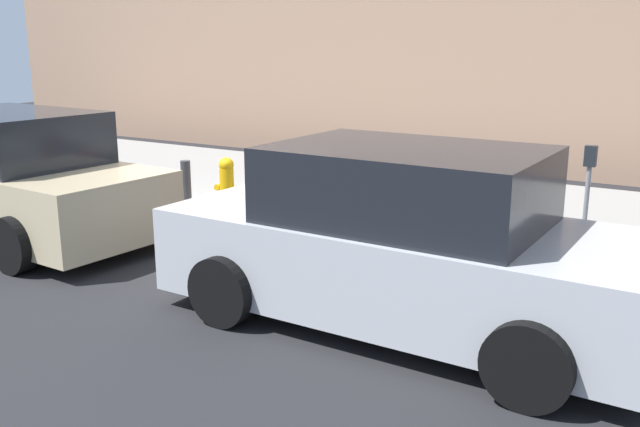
{
  "coord_description": "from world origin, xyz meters",
  "views": [
    {
      "loc": [
        -5.92,
        6.83,
        2.46
      ],
      "look_at": [
        -1.9,
        0.32,
        0.55
      ],
      "focal_mm": 38.73,
      "sensor_mm": 36.0,
      "label": 1
    }
  ],
  "objects_px": {
    "suitcase_navy_2": "(384,211)",
    "fire_hydrant": "(227,184)",
    "parked_car_beige_1": "(11,179)",
    "suitcase_maroon_1": "(421,213)",
    "parked_car_silver_0": "(406,244)",
    "parking_meter": "(588,187)",
    "suitcase_red_3": "(343,209)",
    "suitcase_olive_5": "(277,194)",
    "suitcase_black_4": "(309,206)",
    "bollard_post": "(186,185)",
    "suitcase_silver_0": "(458,219)"
  },
  "relations": [
    {
      "from": "suitcase_black_4",
      "to": "fire_hydrant",
      "type": "distance_m",
      "value": 1.38
    },
    {
      "from": "suitcase_navy_2",
      "to": "parked_car_silver_0",
      "type": "bearing_deg",
      "value": 120.76
    },
    {
      "from": "suitcase_black_4",
      "to": "suitcase_olive_5",
      "type": "relative_size",
      "value": 0.56
    },
    {
      "from": "suitcase_navy_2",
      "to": "fire_hydrant",
      "type": "height_order",
      "value": "fire_hydrant"
    },
    {
      "from": "suitcase_red_3",
      "to": "parked_car_beige_1",
      "type": "relative_size",
      "value": 0.19
    },
    {
      "from": "suitcase_maroon_1",
      "to": "suitcase_olive_5",
      "type": "relative_size",
      "value": 0.75
    },
    {
      "from": "parked_car_beige_1",
      "to": "suitcase_red_3",
      "type": "bearing_deg",
      "value": -152.01
    },
    {
      "from": "suitcase_olive_5",
      "to": "parking_meter",
      "type": "xyz_separation_m",
      "value": [
        -3.83,
        -0.29,
        0.46
      ]
    },
    {
      "from": "suitcase_red_3",
      "to": "parked_car_silver_0",
      "type": "xyz_separation_m",
      "value": [
        -1.78,
        2.0,
        0.33
      ]
    },
    {
      "from": "parked_car_silver_0",
      "to": "parked_car_beige_1",
      "type": "relative_size",
      "value": 0.96
    },
    {
      "from": "parking_meter",
      "to": "parked_car_beige_1",
      "type": "xyz_separation_m",
      "value": [
        6.6,
        2.28,
        -0.21
      ]
    },
    {
      "from": "suitcase_maroon_1",
      "to": "fire_hydrant",
      "type": "height_order",
      "value": "fire_hydrant"
    },
    {
      "from": "suitcase_maroon_1",
      "to": "suitcase_olive_5",
      "type": "distance_m",
      "value": 2.04
    },
    {
      "from": "parking_meter",
      "to": "suitcase_maroon_1",
      "type": "bearing_deg",
      "value": 7.51
    },
    {
      "from": "suitcase_red_3",
      "to": "suitcase_black_4",
      "type": "bearing_deg",
      "value": -1.1
    },
    {
      "from": "suitcase_silver_0",
      "to": "suitcase_red_3",
      "type": "xyz_separation_m",
      "value": [
        1.48,
        0.07,
        -0.06
      ]
    },
    {
      "from": "suitcase_silver_0",
      "to": "suitcase_red_3",
      "type": "relative_size",
      "value": 0.88
    },
    {
      "from": "parked_car_beige_1",
      "to": "suitcase_maroon_1",
      "type": "bearing_deg",
      "value": -156.98
    },
    {
      "from": "suitcase_black_4",
      "to": "parking_meter",
      "type": "bearing_deg",
      "value": -175.41
    },
    {
      "from": "parked_car_beige_1",
      "to": "suitcase_black_4",
      "type": "bearing_deg",
      "value": -148.32
    },
    {
      "from": "suitcase_maroon_1",
      "to": "suitcase_navy_2",
      "type": "xyz_separation_m",
      "value": [
        0.51,
        -0.04,
        -0.04
      ]
    },
    {
      "from": "suitcase_olive_5",
      "to": "parking_meter",
      "type": "distance_m",
      "value": 3.87
    },
    {
      "from": "suitcase_olive_5",
      "to": "bollard_post",
      "type": "height_order",
      "value": "suitcase_olive_5"
    },
    {
      "from": "fire_hydrant",
      "to": "bollard_post",
      "type": "distance_m",
      "value": 0.64
    },
    {
      "from": "suitcase_silver_0",
      "to": "parked_car_silver_0",
      "type": "relative_size",
      "value": 0.17
    },
    {
      "from": "suitcase_maroon_1",
      "to": "suitcase_black_4",
      "type": "relative_size",
      "value": 1.35
    },
    {
      "from": "suitcase_navy_2",
      "to": "suitcase_black_4",
      "type": "relative_size",
      "value": 1.2
    },
    {
      "from": "parking_meter",
      "to": "suitcase_navy_2",
      "type": "bearing_deg",
      "value": 4.85
    },
    {
      "from": "parking_meter",
      "to": "suitcase_silver_0",
      "type": "bearing_deg",
      "value": 8.72
    },
    {
      "from": "suitcase_navy_2",
      "to": "suitcase_red_3",
      "type": "bearing_deg",
      "value": 8.81
    },
    {
      "from": "suitcase_black_4",
      "to": "parking_meter",
      "type": "distance_m",
      "value": 3.4
    },
    {
      "from": "parked_car_silver_0",
      "to": "parked_car_beige_1",
      "type": "bearing_deg",
      "value": 0.0
    },
    {
      "from": "bollard_post",
      "to": "suitcase_black_4",
      "type": "bearing_deg",
      "value": -176.23
    },
    {
      "from": "suitcase_maroon_1",
      "to": "parked_car_beige_1",
      "type": "xyz_separation_m",
      "value": [
        4.81,
        2.05,
        0.26
      ]
    },
    {
      "from": "fire_hydrant",
      "to": "parked_car_silver_0",
      "type": "xyz_separation_m",
      "value": [
        -3.66,
        2.03,
        0.2
      ]
    },
    {
      "from": "fire_hydrant",
      "to": "parked_car_silver_0",
      "type": "relative_size",
      "value": 0.18
    },
    {
      "from": "suitcase_black_4",
      "to": "bollard_post",
      "type": "xyz_separation_m",
      "value": [
        2.0,
        0.13,
        0.09
      ]
    },
    {
      "from": "bollard_post",
      "to": "parked_car_beige_1",
      "type": "bearing_deg",
      "value": 56.1
    },
    {
      "from": "fire_hydrant",
      "to": "parked_car_silver_0",
      "type": "height_order",
      "value": "parked_car_silver_0"
    },
    {
      "from": "suitcase_silver_0",
      "to": "parked_car_beige_1",
      "type": "relative_size",
      "value": 0.16
    },
    {
      "from": "fire_hydrant",
      "to": "suitcase_maroon_1",
      "type": "bearing_deg",
      "value": -179.71
    },
    {
      "from": "suitcase_red_3",
      "to": "parked_car_beige_1",
      "type": "xyz_separation_m",
      "value": [
        3.77,
        2.0,
        0.34
      ]
    },
    {
      "from": "suitcase_red_3",
      "to": "suitcase_black_4",
      "type": "distance_m",
      "value": 0.51
    },
    {
      "from": "suitcase_black_4",
      "to": "bollard_post",
      "type": "distance_m",
      "value": 2.0
    },
    {
      "from": "parked_car_beige_1",
      "to": "suitcase_silver_0",
      "type": "bearing_deg",
      "value": -158.45
    },
    {
      "from": "suitcase_navy_2",
      "to": "suitcase_red_3",
      "type": "height_order",
      "value": "suitcase_red_3"
    },
    {
      "from": "suitcase_red_3",
      "to": "suitcase_olive_5",
      "type": "height_order",
      "value": "suitcase_olive_5"
    },
    {
      "from": "suitcase_maroon_1",
      "to": "suitcase_navy_2",
      "type": "bearing_deg",
      "value": -4.55
    },
    {
      "from": "suitcase_maroon_1",
      "to": "suitcase_black_4",
      "type": "xyz_separation_m",
      "value": [
        1.55,
        0.03,
        -0.1
      ]
    },
    {
      "from": "suitcase_navy_2",
      "to": "parking_meter",
      "type": "bearing_deg",
      "value": -175.15
    }
  ]
}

